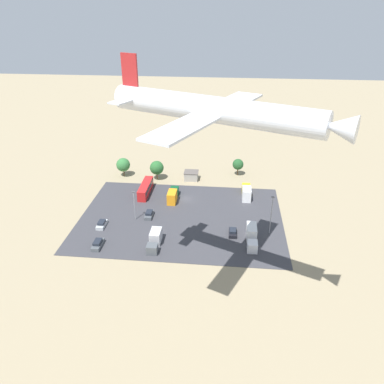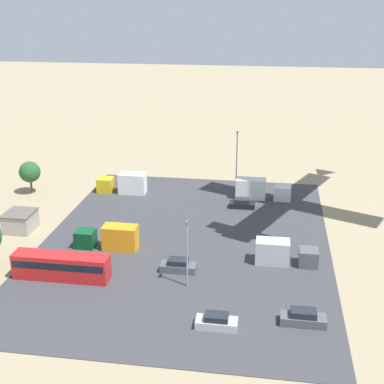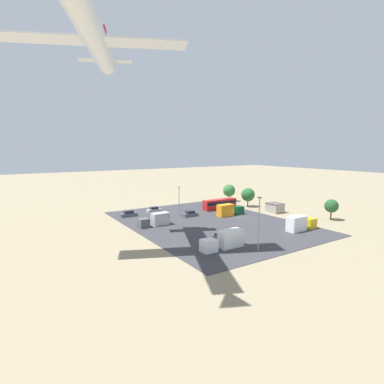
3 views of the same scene
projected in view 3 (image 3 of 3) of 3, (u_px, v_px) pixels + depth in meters
ground_plane at (240, 218)px, 83.52m from camera, size 400.00×400.00×0.00m
parking_lot_surface at (209, 222)px, 77.85m from camera, size 53.60×39.11×0.08m
shed_building at (275, 208)px, 90.41m from camera, size 4.52×4.11×2.81m
bus at (220, 204)px, 94.91m from camera, size 2.53×11.65×3.12m
parked_car_0 at (190, 214)px, 84.64m from camera, size 1.90×4.39×1.64m
parked_car_1 at (154, 210)px, 90.77m from camera, size 1.88×4.30×1.50m
parked_car_2 at (221, 237)px, 62.59m from camera, size 1.94×4.03×1.51m
parked_car_3 at (129, 214)px, 84.50m from camera, size 1.88×4.72×1.65m
parked_truck_0 at (300, 223)px, 70.07m from camera, size 2.46×8.38×3.51m
parked_truck_1 at (229, 210)px, 85.80m from camera, size 2.38×8.43×3.30m
parked_truck_2 at (156, 220)px, 74.46m from camera, size 2.47×7.82×3.06m
parked_truck_3 at (225, 240)px, 57.32m from camera, size 2.34×9.11×3.39m
tree_near_shed at (248, 195)px, 98.90m from camera, size 4.45×4.45×6.23m
tree_apron_mid at (331, 206)px, 80.30m from camera, size 3.60×3.60×5.63m
tree_apron_far at (229, 190)px, 109.18m from camera, size 4.47×4.47×6.20m
light_pole_lot_centre at (179, 199)px, 86.03m from camera, size 0.90×0.28×8.20m
light_pole_lot_edge at (259, 222)px, 55.18m from camera, size 0.90×0.28×10.22m
airplane at (92, 33)px, 47.64m from camera, size 35.86×30.04×9.07m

